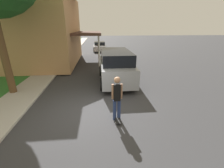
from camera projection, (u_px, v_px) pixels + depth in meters
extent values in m
plane|color=#333335|center=(89.00, 112.00, 6.48)|extent=(120.00, 120.00, 0.00)
cube|color=#ADA89E|center=(47.00, 73.00, 11.73)|extent=(1.80, 80.00, 0.10)
cube|color=tan|center=(15.00, 31.00, 13.78)|extent=(10.97, 8.80, 6.01)
cube|color=#4C3328|center=(87.00, 33.00, 14.42)|extent=(2.60, 6.16, 0.20)
cylinder|color=silver|center=(99.00, 52.00, 12.99)|extent=(0.16, 0.16, 2.70)
cylinder|color=brown|center=(2.00, 48.00, 7.39)|extent=(0.36, 0.36, 4.78)
cylinder|color=brown|center=(59.00, 37.00, 18.29)|extent=(0.36, 0.36, 4.44)
sphere|color=#1E4C1E|center=(55.00, 8.00, 17.14)|extent=(3.53, 3.53, 3.53)
cube|color=gray|center=(116.00, 70.00, 9.78)|extent=(1.95, 4.63, 1.07)
cube|color=black|center=(116.00, 56.00, 9.57)|extent=(1.79, 3.61, 0.67)
cylinder|color=black|center=(101.00, 71.00, 11.19)|extent=(0.24, 0.75, 0.75)
cylinder|color=black|center=(126.00, 70.00, 11.35)|extent=(0.24, 0.75, 0.75)
cylinder|color=black|center=(102.00, 84.00, 8.52)|extent=(0.24, 0.75, 0.75)
cylinder|color=black|center=(135.00, 83.00, 8.68)|extent=(0.24, 0.75, 0.75)
cube|color=#B7B7BC|center=(100.00, 47.00, 23.03)|extent=(1.74, 4.49, 0.72)
cube|color=black|center=(100.00, 43.00, 22.72)|extent=(1.53, 2.33, 0.47)
cylinder|color=black|center=(94.00, 47.00, 24.29)|extent=(0.20, 0.63, 0.63)
cylinder|color=black|center=(105.00, 47.00, 24.44)|extent=(0.20, 0.63, 0.63)
cylinder|color=black|center=(94.00, 50.00, 21.79)|extent=(0.20, 0.63, 0.63)
cylinder|color=black|center=(106.00, 50.00, 21.93)|extent=(0.20, 0.63, 0.63)
cylinder|color=navy|center=(115.00, 110.00, 5.80)|extent=(0.13, 0.13, 0.85)
cylinder|color=navy|center=(119.00, 110.00, 5.81)|extent=(0.13, 0.13, 0.85)
cube|color=black|center=(117.00, 92.00, 5.54)|extent=(0.25, 0.20, 0.65)
sphere|color=#9E7051|center=(117.00, 80.00, 5.37)|extent=(0.24, 0.24, 0.24)
cylinder|color=#9E7051|center=(113.00, 92.00, 5.51)|extent=(0.09, 0.09, 0.58)
cylinder|color=#9E7051|center=(121.00, 91.00, 5.54)|extent=(0.09, 0.09, 0.58)
cube|color=black|center=(117.00, 117.00, 5.92)|extent=(0.21, 0.83, 0.02)
cylinder|color=silver|center=(114.00, 115.00, 6.18)|extent=(0.03, 0.06, 0.06)
cylinder|color=silver|center=(119.00, 115.00, 6.19)|extent=(0.03, 0.06, 0.06)
cylinder|color=silver|center=(116.00, 123.00, 5.70)|extent=(0.03, 0.06, 0.06)
cylinder|color=silver|center=(121.00, 123.00, 5.71)|extent=(0.03, 0.06, 0.06)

